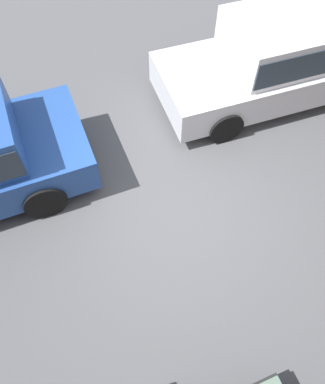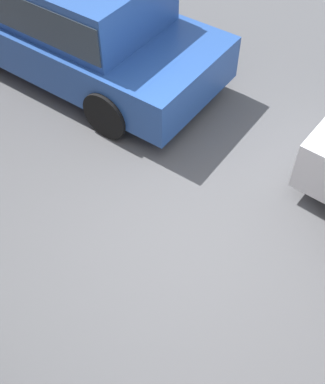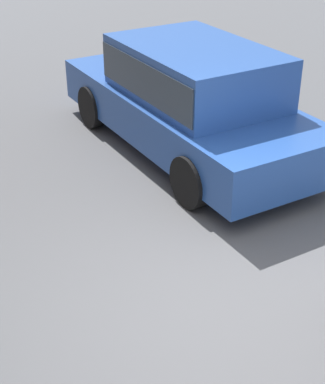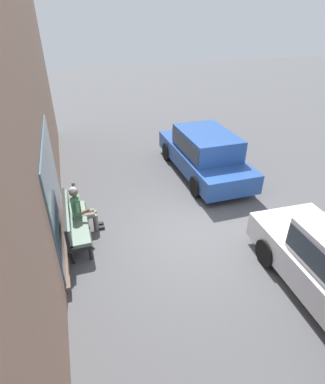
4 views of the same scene
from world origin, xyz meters
The scene contains 2 objects.
ground_plane centered at (0.00, 0.00, 0.00)m, with size 60.00×60.00×0.00m, color #4C4C4F.
parked_car_mid centered at (3.15, -1.63, 0.84)m, with size 4.58×1.88×1.54m.
Camera 3 is at (-3.31, 2.60, 3.63)m, focal length 55.00 mm.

